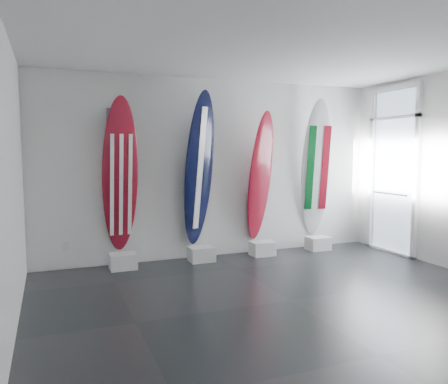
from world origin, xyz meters
name	(u,v)px	position (x,y,z in m)	size (l,w,h in m)	color
floor	(290,300)	(0.00, 0.00, 0.00)	(6.00, 6.00, 0.00)	black
ceiling	(293,46)	(0.00, 0.00, 3.00)	(6.00, 6.00, 0.00)	white
wall_back	(216,169)	(0.00, 2.50, 1.50)	(6.00, 6.00, 0.00)	white
wall_left	(8,184)	(-3.00, 0.00, 1.50)	(5.00, 5.00, 0.00)	white
display_block_usa	(123,261)	(-1.64, 2.18, 0.12)	(0.40, 0.30, 0.24)	white
surfboard_usa	(120,176)	(-1.64, 2.28, 1.42)	(0.54, 0.08, 2.40)	maroon
display_block_navy	(202,254)	(-0.37, 2.18, 0.12)	(0.40, 0.30, 0.24)	white
surfboard_navy	(199,169)	(-0.37, 2.28, 1.50)	(0.58, 0.08, 2.54)	black
display_block_swiss	(262,248)	(0.73, 2.18, 0.12)	(0.40, 0.30, 0.24)	white
surfboard_swiss	(260,177)	(0.73, 2.28, 1.36)	(0.51, 0.08, 2.26)	maroon
display_block_italy	(318,243)	(1.87, 2.18, 0.12)	(0.40, 0.30, 0.24)	white
surfboard_italy	(316,169)	(1.87, 2.28, 1.48)	(0.57, 0.08, 2.51)	white
wall_outlet	(66,247)	(-2.45, 2.48, 0.35)	(0.09, 0.02, 0.13)	silver
glass_door	(393,172)	(2.97, 1.55, 1.43)	(0.12, 1.16, 2.85)	white
balcony	(446,220)	(4.30, 1.55, 0.50)	(2.80, 2.20, 1.20)	slate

